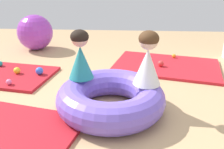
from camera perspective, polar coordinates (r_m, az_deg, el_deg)
The scene contains 14 objects.
ground_plane at distance 2.73m, azimuth -2.62°, elevation -8.15°, with size 8.00×8.00×0.00m, color tan.
gym_mat_near_left at distance 4.02m, azimuth 12.17°, elevation 1.95°, with size 1.58×1.04×0.04m, color red.
gym_mat_far_right at distance 3.85m, azimuth -22.26°, elevation -0.16°, with size 1.19×0.87×0.04m, color #B21923.
inflatable_cushion at distance 2.65m, azimuth -0.27°, elevation -5.27°, with size 1.14×1.14×0.31m, color #7056D1.
child_in_white at distance 2.52m, azimuth 8.08°, elevation 3.52°, with size 0.40×0.40×0.55m.
child_in_teal at distance 2.68m, azimuth -7.15°, elevation 4.40°, with size 0.38×0.38×0.53m.
play_ball_teal at distance 4.21m, azimuth -24.02°, elevation 2.26°, with size 0.08×0.08×0.08m, color teal.
play_ball_pink at distance 3.47m, azimuth -22.29°, elevation -1.58°, with size 0.07×0.07×0.07m, color pink.
play_ball_blue at distance 3.67m, azimuth -16.09°, elevation 0.79°, with size 0.11×0.11×0.11m, color blue.
play_ball_yellow at distance 3.80m, azimuth -20.69°, elevation 0.85°, with size 0.09×0.09×0.09m, color yellow.
play_ball_orange at distance 4.35m, azimuth 13.82°, elevation 4.11°, with size 0.07×0.07×0.07m, color orange.
play_ball_red at distance 3.90m, azimuth 10.97°, elevation 2.45°, with size 0.09×0.09×0.09m, color red.
play_ball_teal_second at distance 3.94m, azimuth 8.01°, elevation 2.78°, with size 0.08×0.08×0.08m, color teal.
exercise_ball_large at distance 4.99m, azimuth -17.00°, elevation 9.09°, with size 0.65×0.65×0.65m, color purple.
Camera 1 is at (0.27, -2.34, 1.38)m, focal length 40.43 mm.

